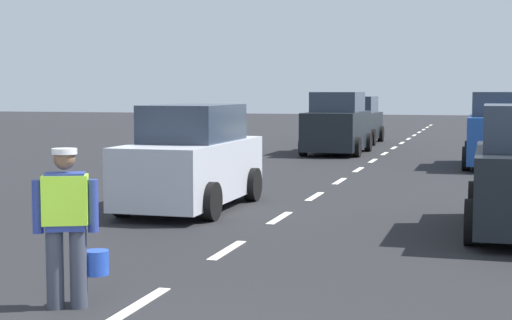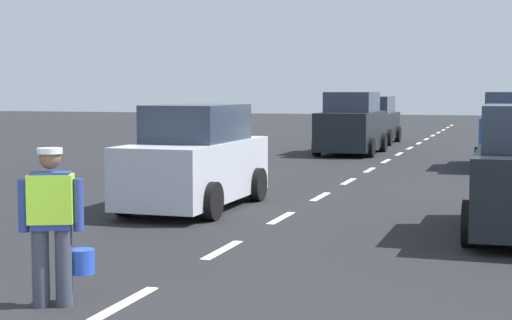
{
  "view_description": "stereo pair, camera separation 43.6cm",
  "coord_description": "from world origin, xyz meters",
  "px_view_note": "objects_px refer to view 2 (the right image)",
  "views": [
    {
      "loc": [
        3.5,
        -5.03,
        2.27
      ],
      "look_at": [
        -0.2,
        7.87,
        1.1
      ],
      "focal_mm": 56.78,
      "sensor_mm": 36.0,
      "label": 1
    },
    {
      "loc": [
        3.92,
        -4.91,
        2.27
      ],
      "look_at": [
        -0.2,
        7.87,
        1.1
      ],
      "focal_mm": 56.78,
      "sensor_mm": 36.0,
      "label": 2
    }
  ],
  "objects_px": {
    "car_oncoming_second": "(351,125)",
    "car_oncoming_lead": "(196,160)",
    "car_oncoming_third": "(373,122)",
    "road_worker": "(54,219)"
  },
  "relations": [
    {
      "from": "car_oncoming_second",
      "to": "car_oncoming_lead",
      "type": "relative_size",
      "value": 1.02
    },
    {
      "from": "car_oncoming_third",
      "to": "road_worker",
      "type": "bearing_deg",
      "value": -87.38
    },
    {
      "from": "car_oncoming_second",
      "to": "car_oncoming_lead",
      "type": "bearing_deg",
      "value": -91.13
    },
    {
      "from": "car_oncoming_third",
      "to": "car_oncoming_lead",
      "type": "bearing_deg",
      "value": -90.11
    },
    {
      "from": "road_worker",
      "to": "car_oncoming_second",
      "type": "height_order",
      "value": "car_oncoming_second"
    },
    {
      "from": "car_oncoming_lead",
      "to": "road_worker",
      "type": "bearing_deg",
      "value": -79.79
    },
    {
      "from": "road_worker",
      "to": "car_oncoming_third",
      "type": "height_order",
      "value": "car_oncoming_third"
    },
    {
      "from": "car_oncoming_second",
      "to": "car_oncoming_third",
      "type": "bearing_deg",
      "value": 92.32
    },
    {
      "from": "car_oncoming_third",
      "to": "car_oncoming_second",
      "type": "relative_size",
      "value": 0.98
    },
    {
      "from": "road_worker",
      "to": "car_oncoming_second",
      "type": "relative_size",
      "value": 0.39
    }
  ]
}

